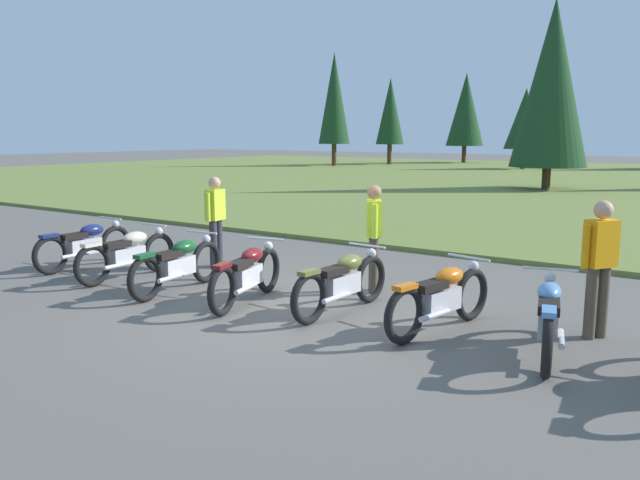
# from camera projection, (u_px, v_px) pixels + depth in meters

# --- Properties ---
(ground_plane) EXTENTS (140.00, 140.00, 0.00)m
(ground_plane) POSITION_uv_depth(u_px,v_px,m) (296.00, 309.00, 8.90)
(ground_plane) COLOR #605B54
(grass_moorland) EXTENTS (80.00, 44.00, 0.10)m
(grass_moorland) POSITION_uv_depth(u_px,v_px,m) (624.00, 184.00, 30.69)
(grass_moorland) COLOR olive
(grass_moorland) RESTS_ON ground
(motorcycle_navy) EXTENTS (0.62, 2.10, 0.88)m
(motorcycle_navy) POSITION_uv_depth(u_px,v_px,m) (85.00, 244.00, 11.56)
(motorcycle_navy) COLOR black
(motorcycle_navy) RESTS_ON ground
(motorcycle_cream) EXTENTS (0.62, 2.10, 0.88)m
(motorcycle_cream) POSITION_uv_depth(u_px,v_px,m) (128.00, 253.00, 10.68)
(motorcycle_cream) COLOR black
(motorcycle_cream) RESTS_ON ground
(motorcycle_british_green) EXTENTS (0.62, 2.10, 0.88)m
(motorcycle_british_green) POSITION_uv_depth(u_px,v_px,m) (178.00, 264.00, 9.80)
(motorcycle_british_green) COLOR black
(motorcycle_british_green) RESTS_ON ground
(motorcycle_maroon) EXTENTS (0.74, 2.07, 0.88)m
(motorcycle_maroon) POSITION_uv_depth(u_px,v_px,m) (247.00, 274.00, 9.13)
(motorcycle_maroon) COLOR black
(motorcycle_maroon) RESTS_ON ground
(motorcycle_olive) EXTENTS (0.62, 2.10, 0.88)m
(motorcycle_olive) POSITION_uv_depth(u_px,v_px,m) (342.00, 282.00, 8.63)
(motorcycle_olive) COLOR black
(motorcycle_olive) RESTS_ON ground
(motorcycle_orange) EXTENTS (0.69, 2.08, 0.88)m
(motorcycle_orange) POSITION_uv_depth(u_px,v_px,m) (441.00, 297.00, 7.80)
(motorcycle_orange) COLOR black
(motorcycle_orange) RESTS_ON ground
(motorcycle_sky_blue) EXTENTS (0.77, 2.06, 0.88)m
(motorcycle_sky_blue) POSITION_uv_depth(u_px,v_px,m) (548.00, 317.00, 6.96)
(motorcycle_sky_blue) COLOR black
(motorcycle_sky_blue) RESTS_ON ground
(rider_near_row_end) EXTENTS (0.28, 0.54, 1.67)m
(rider_near_row_end) POSITION_uv_depth(u_px,v_px,m) (215.00, 216.00, 11.55)
(rider_near_row_end) COLOR #2D2D38
(rider_near_row_end) RESTS_ON ground
(rider_with_back_turned) EXTENTS (0.38, 0.48, 1.67)m
(rider_with_back_turned) POSITION_uv_depth(u_px,v_px,m) (374.00, 232.00, 9.70)
(rider_with_back_turned) COLOR #4C4233
(rider_with_back_turned) RESTS_ON ground
(rider_checking_bike) EXTENTS (0.38, 0.47, 1.67)m
(rider_checking_bike) POSITION_uv_depth(u_px,v_px,m) (600.00, 261.00, 7.47)
(rider_checking_bike) COLOR #4C4233
(rider_checking_bike) RESTS_ON ground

